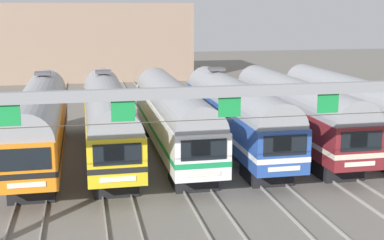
# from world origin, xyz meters

# --- Properties ---
(ground_plane) EXTENTS (160.00, 160.00, 0.00)m
(ground_plane) POSITION_xyz_m (0.00, 0.00, 0.00)
(ground_plane) COLOR slate
(track_bed) EXTENTS (22.36, 70.00, 0.15)m
(track_bed) POSITION_xyz_m (0.00, 17.00, 0.07)
(track_bed) COLOR gray
(track_bed) RESTS_ON ground
(commuter_train_orange) EXTENTS (2.88, 18.06, 5.05)m
(commuter_train_orange) POSITION_xyz_m (-10.43, -0.00, 2.69)
(commuter_train_orange) COLOR orange
(commuter_train_orange) RESTS_ON ground
(commuter_train_yellow) EXTENTS (2.88, 18.06, 5.05)m
(commuter_train_yellow) POSITION_xyz_m (-6.26, -0.00, 2.69)
(commuter_train_yellow) COLOR gold
(commuter_train_yellow) RESTS_ON ground
(commuter_train_white) EXTENTS (2.88, 18.06, 4.77)m
(commuter_train_white) POSITION_xyz_m (-2.09, -0.01, 2.69)
(commuter_train_white) COLOR white
(commuter_train_white) RESTS_ON ground
(commuter_train_blue) EXTENTS (2.88, 18.06, 5.05)m
(commuter_train_blue) POSITION_xyz_m (2.09, -0.00, 2.69)
(commuter_train_blue) COLOR #284C9E
(commuter_train_blue) RESTS_ON ground
(commuter_train_maroon) EXTENTS (2.88, 18.06, 4.77)m
(commuter_train_maroon) POSITION_xyz_m (6.26, -0.01, 2.69)
(commuter_train_maroon) COLOR maroon
(commuter_train_maroon) RESTS_ON ground
(commuter_train_stainless) EXTENTS (2.88, 18.06, 4.77)m
(commuter_train_stainless) POSITION_xyz_m (10.43, -0.01, 2.69)
(commuter_train_stainless) COLOR #B2B5BA
(commuter_train_stainless) RESTS_ON ground
(catenary_gantry) EXTENTS (26.10, 0.44, 6.97)m
(catenary_gantry) POSITION_xyz_m (0.00, -13.50, 5.36)
(catenary_gantry) COLOR gray
(catenary_gantry) RESTS_ON ground
(maintenance_building) EXTENTS (27.93, 10.00, 9.97)m
(maintenance_building) POSITION_xyz_m (-7.35, 39.97, 4.98)
(maintenance_building) COLOR gray
(maintenance_building) RESTS_ON ground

